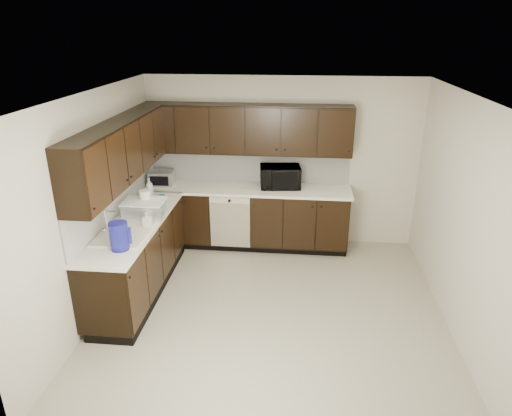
# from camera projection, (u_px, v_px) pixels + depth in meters

# --- Properties ---
(floor) EXTENTS (4.00, 4.00, 0.00)m
(floor) POSITION_uv_depth(u_px,v_px,m) (271.00, 310.00, 5.41)
(floor) COLOR #A6A189
(floor) RESTS_ON ground
(ceiling) EXTENTS (4.00, 4.00, 0.00)m
(ceiling) POSITION_uv_depth(u_px,v_px,m) (274.00, 96.00, 4.48)
(ceiling) COLOR white
(ceiling) RESTS_ON wall_back
(wall_back) EXTENTS (4.00, 0.02, 2.50)m
(wall_back) POSITION_uv_depth(u_px,v_px,m) (281.00, 162.00, 6.79)
(wall_back) COLOR #BEB7A2
(wall_back) RESTS_ON floor
(wall_left) EXTENTS (0.02, 4.00, 2.50)m
(wall_left) POSITION_uv_depth(u_px,v_px,m) (95.00, 206.00, 5.13)
(wall_left) COLOR #BEB7A2
(wall_left) RESTS_ON floor
(wall_right) EXTENTS (0.02, 4.00, 2.50)m
(wall_right) POSITION_uv_depth(u_px,v_px,m) (463.00, 220.00, 4.76)
(wall_right) COLOR #BEB7A2
(wall_right) RESTS_ON floor
(wall_front) EXTENTS (4.00, 0.02, 2.50)m
(wall_front) POSITION_uv_depth(u_px,v_px,m) (253.00, 325.00, 3.10)
(wall_front) COLOR #BEB7A2
(wall_front) RESTS_ON floor
(lower_cabinets) EXTENTS (3.00, 2.80, 0.90)m
(lower_cabinets) POSITION_uv_depth(u_px,v_px,m) (205.00, 235.00, 6.37)
(lower_cabinets) COLOR black
(lower_cabinets) RESTS_ON floor
(countertop) EXTENTS (3.03, 2.83, 0.04)m
(countertop) POSITION_uv_depth(u_px,v_px,m) (204.00, 202.00, 6.18)
(countertop) COLOR white
(countertop) RESTS_ON lower_cabinets
(backsplash) EXTENTS (3.00, 2.80, 0.48)m
(backsplash) POSITION_uv_depth(u_px,v_px,m) (191.00, 178.00, 6.30)
(backsplash) COLOR white
(backsplash) RESTS_ON countertop
(upper_cabinets) EXTENTS (3.00, 2.80, 0.70)m
(upper_cabinets) POSITION_uv_depth(u_px,v_px,m) (195.00, 138.00, 5.97)
(upper_cabinets) COLOR black
(upper_cabinets) RESTS_ON wall_back
(dishwasher) EXTENTS (0.58, 0.04, 0.78)m
(dishwasher) POSITION_uv_depth(u_px,v_px,m) (230.00, 219.00, 6.57)
(dishwasher) COLOR beige
(dishwasher) RESTS_ON lower_cabinets
(sink) EXTENTS (0.54, 0.82, 0.42)m
(sink) POSITION_uv_depth(u_px,v_px,m) (126.00, 238.00, 5.23)
(sink) COLOR beige
(sink) RESTS_ON countertop
(microwave) EXTENTS (0.62, 0.46, 0.32)m
(microwave) POSITION_uv_depth(u_px,v_px,m) (280.00, 177.00, 6.63)
(microwave) COLOR black
(microwave) RESTS_ON countertop
(soap_bottle_a) EXTENTS (0.09, 0.10, 0.19)m
(soap_bottle_a) POSITION_uv_depth(u_px,v_px,m) (147.00, 220.00, 5.33)
(soap_bottle_a) COLOR gray
(soap_bottle_a) RESTS_ON countertop
(soap_bottle_b) EXTENTS (0.12, 0.12, 0.26)m
(soap_bottle_b) POSITION_uv_depth(u_px,v_px,m) (149.00, 187.00, 6.27)
(soap_bottle_b) COLOR gray
(soap_bottle_b) RESTS_ON countertop
(toaster_oven) EXTENTS (0.36, 0.28, 0.22)m
(toaster_oven) POSITION_uv_depth(u_px,v_px,m) (162.00, 178.00, 6.73)
(toaster_oven) COLOR #AEAEB1
(toaster_oven) RESTS_ON countertop
(storage_bin) EXTENTS (0.52, 0.40, 0.19)m
(storage_bin) POSITION_uv_depth(u_px,v_px,m) (144.00, 209.00, 5.64)
(storage_bin) COLOR silver
(storage_bin) RESTS_ON countertop
(blue_pitcher) EXTENTS (0.22, 0.22, 0.30)m
(blue_pitcher) POSITION_uv_depth(u_px,v_px,m) (119.00, 236.00, 4.77)
(blue_pitcher) COLOR #0F1292
(blue_pitcher) RESTS_ON countertop
(teal_tumbler) EXTENTS (0.10, 0.10, 0.18)m
(teal_tumbler) POSITION_uv_depth(u_px,v_px,m) (162.00, 201.00, 5.89)
(teal_tumbler) COLOR #0C7E84
(teal_tumbler) RESTS_ON countertop
(paper_towel_roll) EXTENTS (0.14, 0.14, 0.30)m
(paper_towel_roll) POSITION_uv_depth(u_px,v_px,m) (145.00, 202.00, 5.70)
(paper_towel_roll) COLOR silver
(paper_towel_roll) RESTS_ON countertop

